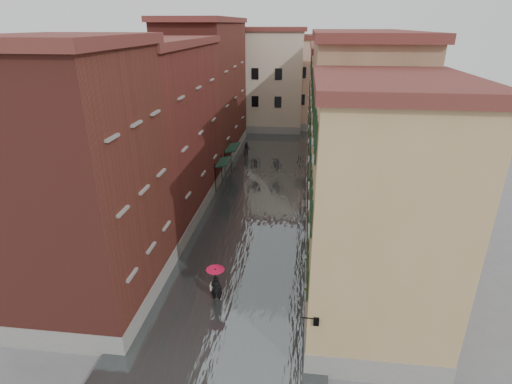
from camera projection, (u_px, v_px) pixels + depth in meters
The scene contains 16 objects.
ground at pixel (235, 285), 23.00m from camera, with size 120.00×120.00×0.00m, color #5E5E61.
floodwater at pixel (260, 195), 34.85m from camera, with size 10.00×60.00×0.20m, color #484F50.
building_left_near at pixel (84, 188), 19.42m from camera, with size 6.00×8.00×13.00m, color maroon.
building_left_mid at pixel (161, 135), 29.57m from camera, with size 6.00×14.00×12.50m, color maroon.
building_left_far at pixel (207, 93), 42.99m from camera, with size 6.00×16.00×14.00m, color maroon.
building_right_near at pixel (377, 218), 18.15m from camera, with size 6.00×8.00×11.50m, color #A58A55.
building_right_mid at pixel (354, 138), 27.91m from camera, with size 6.00×14.00×13.00m, color #A07D61.
building_right_far at pixel (338, 108), 41.92m from camera, with size 6.00×16.00×11.50m, color #A58A55.
building_end_cream at pixel (259, 81), 55.54m from camera, with size 12.00×9.00×13.00m, color #B3A18E.
building_end_pink at pixel (324, 84), 56.56m from camera, with size 10.00×9.00×12.00m, color tan.
awning_near at pixel (223, 163), 35.55m from camera, with size 1.09×2.85×2.80m.
awning_far at pixel (232, 148), 39.67m from camera, with size 1.09×3.33×2.80m.
wall_lantern at pixel (316, 321), 15.86m from camera, with size 0.71×0.22×0.35m.
window_planters at pixel (311, 247), 20.09m from camera, with size 0.59×8.18×0.84m.
pedestrian_main at pixel (216, 282), 21.12m from camera, with size 1.00×1.00×2.06m.
pedestrian_far at pixel (247, 150), 44.74m from camera, with size 0.81×0.63×1.67m, color black.
Camera 1 is at (3.49, -18.81, 13.90)m, focal length 28.00 mm.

